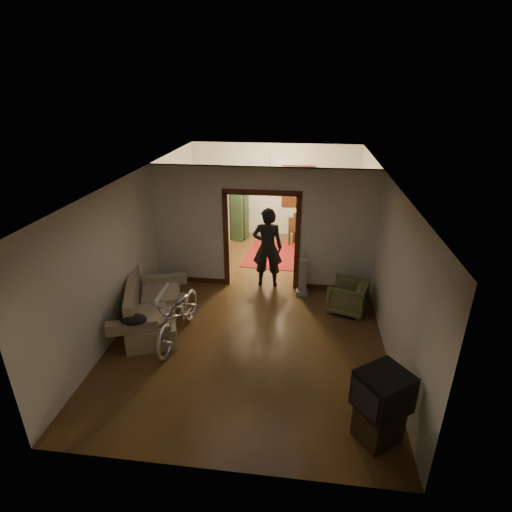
% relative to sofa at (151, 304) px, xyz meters
% --- Properties ---
extents(floor, '(5.00, 8.50, 0.01)m').
position_rel_sofa_xyz_m(floor, '(1.96, 1.19, -0.45)').
color(floor, '#3D2613').
rests_on(floor, ground).
extents(ceiling, '(5.00, 8.50, 0.01)m').
position_rel_sofa_xyz_m(ceiling, '(1.96, 1.19, 2.35)').
color(ceiling, white).
rests_on(ceiling, floor).
extents(wall_back, '(5.00, 0.02, 2.80)m').
position_rel_sofa_xyz_m(wall_back, '(1.96, 5.44, 0.95)').
color(wall_back, beige).
rests_on(wall_back, floor).
extents(wall_left, '(0.02, 8.50, 2.80)m').
position_rel_sofa_xyz_m(wall_left, '(-0.54, 1.19, 0.95)').
color(wall_left, beige).
rests_on(wall_left, floor).
extents(wall_right, '(0.02, 8.50, 2.80)m').
position_rel_sofa_xyz_m(wall_right, '(4.46, 1.19, 0.95)').
color(wall_right, beige).
rests_on(wall_right, floor).
extents(partition_wall, '(5.00, 0.14, 2.80)m').
position_rel_sofa_xyz_m(partition_wall, '(1.96, 1.94, 0.95)').
color(partition_wall, beige).
rests_on(partition_wall, floor).
extents(door_casing, '(1.74, 0.20, 2.32)m').
position_rel_sofa_xyz_m(door_casing, '(1.96, 1.94, 0.65)').
color(door_casing, '#3D1C0D').
rests_on(door_casing, floor).
extents(far_window, '(0.98, 0.06, 1.28)m').
position_rel_sofa_xyz_m(far_window, '(2.66, 5.40, 1.10)').
color(far_window, black).
rests_on(far_window, wall_back).
extents(chandelier, '(0.24, 0.24, 0.24)m').
position_rel_sofa_xyz_m(chandelier, '(1.96, 3.69, 1.90)').
color(chandelier, '#FFE0A5').
rests_on(chandelier, ceiling).
extents(light_switch, '(0.08, 0.01, 0.12)m').
position_rel_sofa_xyz_m(light_switch, '(3.01, 1.86, 0.80)').
color(light_switch, silver).
rests_on(light_switch, partition_wall).
extents(sofa, '(1.49, 2.16, 0.91)m').
position_rel_sofa_xyz_m(sofa, '(0.00, 0.00, 0.00)').
color(sofa, '#786D50').
rests_on(sofa, floor).
extents(rolled_paper, '(0.10, 0.80, 0.10)m').
position_rel_sofa_xyz_m(rolled_paper, '(0.10, 0.30, 0.08)').
color(rolled_paper, beige).
rests_on(rolled_paper, sofa).
extents(jacket, '(0.47, 0.35, 0.14)m').
position_rel_sofa_xyz_m(jacket, '(0.05, -0.91, 0.23)').
color(jacket, black).
rests_on(jacket, sofa).
extents(bicycle, '(0.80, 1.95, 1.00)m').
position_rel_sofa_xyz_m(bicycle, '(0.67, -0.36, 0.05)').
color(bicycle, silver).
rests_on(bicycle, floor).
extents(armchair, '(0.93, 0.92, 0.68)m').
position_rel_sofa_xyz_m(armchair, '(3.87, 0.99, -0.11)').
color(armchair, brown).
rests_on(armchair, floor).
extents(tv_stand, '(0.70, 0.69, 0.47)m').
position_rel_sofa_xyz_m(tv_stand, '(4.01, -2.30, -0.22)').
color(tv_stand, black).
rests_on(tv_stand, floor).
extents(crt_tv, '(0.83, 0.82, 0.54)m').
position_rel_sofa_xyz_m(crt_tv, '(4.01, -2.30, 0.35)').
color(crt_tv, black).
rests_on(crt_tv, tv_stand).
extents(vacuum, '(0.30, 0.26, 0.87)m').
position_rel_sofa_xyz_m(vacuum, '(2.92, 1.58, -0.02)').
color(vacuum, gray).
rests_on(vacuum, floor).
extents(person, '(0.71, 0.48, 1.90)m').
position_rel_sofa_xyz_m(person, '(2.09, 1.96, 0.50)').
color(person, black).
rests_on(person, floor).
extents(oriental_rug, '(1.59, 2.01, 0.01)m').
position_rel_sofa_xyz_m(oriental_rug, '(2.07, 3.73, -0.45)').
color(oriental_rug, maroon).
rests_on(oriental_rug, floor).
extents(locker, '(1.00, 0.74, 1.79)m').
position_rel_sofa_xyz_m(locker, '(0.71, 4.92, 0.44)').
color(locker, '#1D301E').
rests_on(locker, floor).
extents(globe, '(0.27, 0.27, 0.27)m').
position_rel_sofa_xyz_m(globe, '(0.71, 4.92, 1.49)').
color(globe, '#1E5972').
rests_on(globe, locker).
extents(desk, '(1.06, 0.64, 0.76)m').
position_rel_sofa_xyz_m(desk, '(3.07, 4.98, -0.07)').
color(desk, '#321E10').
rests_on(desk, floor).
extents(desk_chair, '(0.47, 0.47, 0.88)m').
position_rel_sofa_xyz_m(desk_chair, '(2.64, 4.64, -0.01)').
color(desk_chair, '#321E10').
rests_on(desk_chair, floor).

